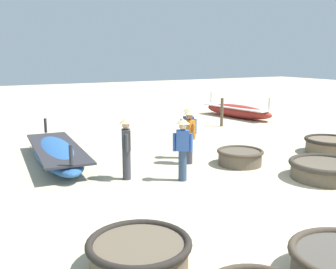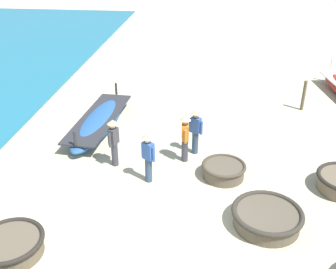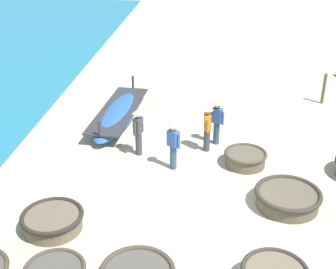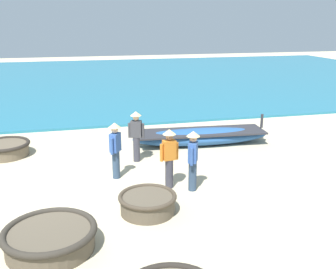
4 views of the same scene
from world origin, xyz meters
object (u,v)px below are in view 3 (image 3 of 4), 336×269
at_px(coracle_front_right, 53,220).
at_px(fisherman_standing_left, 173,142).
at_px(long_boat_red_hull, 119,114).
at_px(fisherman_hauling, 217,119).
at_px(coracle_weathered, 245,158).
at_px(fisherman_crouching, 207,125).
at_px(fisherman_standing_right, 138,129).
at_px(coracle_nearest, 288,198).
at_px(mooring_post_mid_beach, 324,89).

relative_size(coracle_front_right, fisherman_standing_left, 0.99).
xyz_separation_m(long_boat_red_hull, fisherman_hauling, (3.84, -1.52, 0.65)).
xyz_separation_m(coracle_weathered, fisherman_hauling, (-0.97, 1.42, 0.70)).
relative_size(coracle_front_right, fisherman_hauling, 0.99).
xyz_separation_m(fisherman_crouching, fisherman_standing_right, (-2.28, -0.53, 0.00)).
height_order(coracle_weathered, coracle_nearest, coracle_nearest).
bearing_deg(long_boat_red_hull, fisherman_standing_right, -64.65).
relative_size(coracle_weathered, fisherman_standing_left, 0.84).
relative_size(long_boat_red_hull, fisherman_standing_left, 3.10).
height_order(fisherman_standing_left, mooring_post_mid_beach, fisherman_standing_left).
distance_m(long_boat_red_hull, fisherman_standing_left, 4.28).
distance_m(coracle_nearest, fisherman_hauling, 4.23).
bearing_deg(coracle_front_right, fisherman_crouching, 51.06).
height_order(fisherman_crouching, fisherman_standing_right, same).
distance_m(coracle_front_right, mooring_post_mid_beach, 12.91).
bearing_deg(long_boat_red_hull, fisherman_standing_left, -53.92).
bearing_deg(fisherman_hauling, mooring_post_mid_beach, 43.58).
bearing_deg(coracle_nearest, fisherman_standing_right, 151.64).
relative_size(coracle_weathered, long_boat_red_hull, 0.27).
bearing_deg(long_boat_red_hull, fisherman_hauling, -21.55).
relative_size(coracle_nearest, long_boat_red_hull, 0.37).
bearing_deg(fisherman_hauling, fisherman_crouching, -119.52).
relative_size(fisherman_standing_left, fisherman_standing_right, 1.00).
distance_m(coracle_front_right, coracle_nearest, 6.49).
bearing_deg(long_boat_red_hull, coracle_weathered, -31.40).
xyz_separation_m(fisherman_crouching, fisherman_hauling, (0.32, 0.57, 0.00)).
bearing_deg(coracle_front_right, coracle_weathered, 37.29).
bearing_deg(coracle_front_right, coracle_nearest, 15.45).
xyz_separation_m(coracle_front_right, mooring_post_mid_beach, (8.64, 9.58, 0.40)).
xyz_separation_m(coracle_nearest, long_boat_red_hull, (-5.91, 5.13, 0.04)).
bearing_deg(fisherman_crouching, fisherman_hauling, 60.48).
distance_m(coracle_weathered, mooring_post_mid_beach, 6.65).
relative_size(coracle_weathered, coracle_nearest, 0.74).
height_order(long_boat_red_hull, fisherman_standing_left, fisherman_standing_left).
relative_size(fisherman_standing_right, mooring_post_mid_beach, 1.26).
relative_size(fisherman_standing_left, fisherman_hauling, 1.00).
bearing_deg(fisherman_standing_left, coracle_nearest, -26.62).
height_order(fisherman_standing_right, mooring_post_mid_beach, fisherman_standing_right).
relative_size(coracle_front_right, long_boat_red_hull, 0.32).
distance_m(coracle_weathered, fisherman_hauling, 1.86).
bearing_deg(mooring_post_mid_beach, fisherman_standing_right, -142.92).
bearing_deg(fisherman_hauling, coracle_front_right, -128.04).
height_order(coracle_front_right, long_boat_red_hull, long_boat_red_hull).
bearing_deg(coracle_weathered, long_boat_red_hull, 148.60).
height_order(coracle_front_right, coracle_nearest, coracle_nearest).
bearing_deg(fisherman_crouching, coracle_front_right, -128.94).
bearing_deg(fisherman_standing_left, mooring_post_mid_beach, 46.65).
xyz_separation_m(coracle_weathered, mooring_post_mid_beach, (3.48, 5.66, 0.41)).
bearing_deg(mooring_post_mid_beach, long_boat_red_hull, -161.83).
distance_m(coracle_front_right, fisherman_hauling, 6.83).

